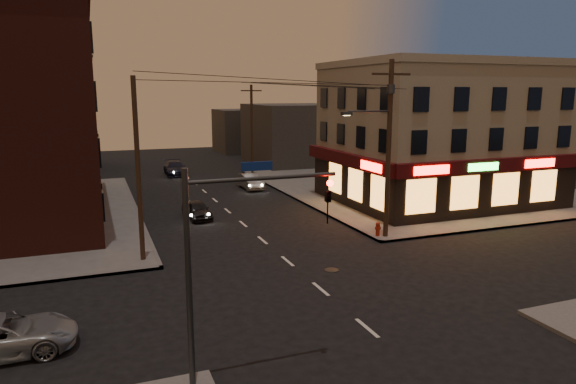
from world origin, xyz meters
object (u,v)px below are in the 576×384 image
suv_cross (0,336)px  fire_hydrant (378,228)px  sedan_mid (250,181)px  sedan_near (197,210)px  sedan_far (175,168)px

suv_cross → fire_hydrant: size_ratio=5.70×
suv_cross → sedan_mid: bearing=-33.8°
sedan_near → sedan_mid: bearing=49.4°
sedan_near → fire_hydrant: sedan_near is taller
sedan_near → suv_cross: bearing=-126.0°
sedan_near → sedan_mid: 11.25m
sedan_far → sedan_near: bearing=-93.0°
suv_cross → fire_hydrant: suv_cross is taller
sedan_mid → sedan_near: bearing=-128.2°
fire_hydrant → sedan_far: bearing=104.7°
suv_cross → sedan_near: size_ratio=1.33×
sedan_far → fire_hydrant: size_ratio=5.88×
sedan_mid → fire_hydrant: size_ratio=4.90×
suv_cross → fire_hydrant: 19.87m
suv_cross → sedan_mid: size_ratio=1.16×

